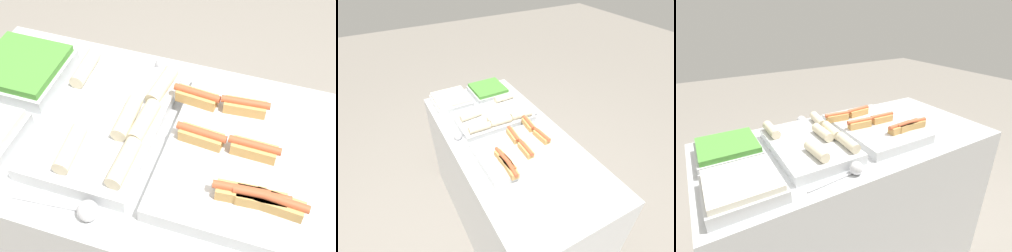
# 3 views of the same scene
# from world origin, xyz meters

# --- Properties ---
(counter) EXTENTS (1.54, 0.75, 0.92)m
(counter) POSITION_xyz_m (0.00, 0.00, 0.46)
(counter) COLOR silver
(counter) RESTS_ON ground_plane
(tray_hotdogs) EXTENTS (0.44, 0.54, 0.10)m
(tray_hotdogs) POSITION_xyz_m (0.15, -0.00, 0.95)
(tray_hotdogs) COLOR silver
(tray_hotdogs) RESTS_ON counter
(tray_wraps) EXTENTS (0.34, 0.52, 0.10)m
(tray_wraps) POSITION_xyz_m (-0.24, 0.00, 0.95)
(tray_wraps) COLOR silver
(tray_wraps) RESTS_ON counter
(tray_side_front) EXTENTS (0.27, 0.28, 0.07)m
(tray_side_front) POSITION_xyz_m (-0.59, -0.19, 0.96)
(tray_side_front) COLOR silver
(tray_side_front) RESTS_ON counter
(tray_side_back) EXTENTS (0.27, 0.28, 0.07)m
(tray_side_back) POSITION_xyz_m (-0.59, 0.13, 0.96)
(tray_side_back) COLOR silver
(tray_side_back) RESTS_ON counter
(serving_spoon_near) EXTENTS (0.25, 0.06, 0.06)m
(serving_spoon_near) POSITION_xyz_m (-0.17, -0.30, 0.95)
(serving_spoon_near) COLOR silver
(serving_spoon_near) RESTS_ON counter
(serving_spoon_far) EXTENTS (0.26, 0.06, 0.06)m
(serving_spoon_far) POSITION_xyz_m (-0.17, 0.30, 0.95)
(serving_spoon_far) COLOR silver
(serving_spoon_far) RESTS_ON counter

